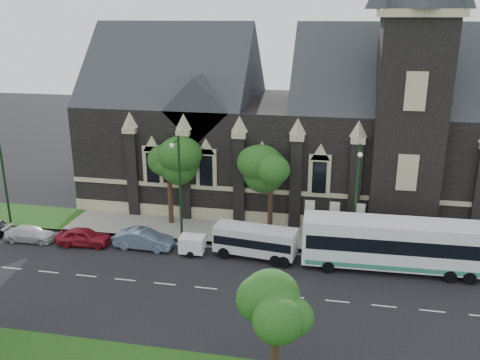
% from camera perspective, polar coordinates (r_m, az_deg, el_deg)
% --- Properties ---
extents(ground, '(160.00, 160.00, 0.00)m').
position_cam_1_polar(ground, '(36.60, -3.79, -11.85)').
color(ground, black).
rests_on(ground, ground).
extents(sidewalk, '(80.00, 5.00, 0.15)m').
position_cam_1_polar(sidewalk, '(44.82, -0.68, -5.84)').
color(sidewalk, gray).
rests_on(sidewalk, ground).
extents(museum, '(40.00, 17.70, 29.90)m').
position_cam_1_polar(museum, '(50.51, 7.20, 6.41)').
color(museum, black).
rests_on(museum, ground).
extents(tree_park_east, '(3.40, 3.40, 6.28)m').
position_cam_1_polar(tree_park_east, '(25.35, 4.40, -14.43)').
color(tree_park_east, black).
rests_on(tree_park_east, ground).
extents(tree_walk_right, '(4.08, 4.08, 7.80)m').
position_cam_1_polar(tree_walk_right, '(43.45, 3.77, 1.42)').
color(tree_walk_right, black).
rests_on(tree_walk_right, ground).
extents(tree_walk_left, '(3.91, 3.91, 7.64)m').
position_cam_1_polar(tree_walk_left, '(45.45, -7.57, 1.93)').
color(tree_walk_left, black).
rests_on(tree_walk_left, ground).
extents(street_lamp_near, '(0.36, 1.88, 9.00)m').
position_cam_1_polar(street_lamp_near, '(39.94, 12.76, -1.58)').
color(street_lamp_near, black).
rests_on(street_lamp_near, ground).
extents(street_lamp_mid, '(0.36, 1.88, 9.00)m').
position_cam_1_polar(street_lamp_mid, '(41.81, -6.76, -0.36)').
color(street_lamp_mid, black).
rests_on(street_lamp_mid, ground).
extents(street_lamp_far, '(0.36, 1.88, 9.00)m').
position_cam_1_polar(street_lamp_far, '(49.02, -24.87, 0.81)').
color(street_lamp_far, black).
rests_on(street_lamp_far, ground).
extents(banner_flag_left, '(0.90, 0.10, 4.00)m').
position_cam_1_polar(banner_flag_left, '(42.71, 7.47, -3.89)').
color(banner_flag_left, black).
rests_on(banner_flag_left, ground).
extents(banner_flag_center, '(0.90, 0.10, 4.00)m').
position_cam_1_polar(banner_flag_center, '(42.65, 10.16, -4.05)').
color(banner_flag_center, black).
rests_on(banner_flag_center, ground).
extents(banner_flag_right, '(0.90, 0.10, 4.00)m').
position_cam_1_polar(banner_flag_right, '(42.69, 12.85, -4.21)').
color(banner_flag_right, black).
rests_on(banner_flag_right, ground).
extents(tour_coach, '(13.17, 3.28, 3.82)m').
position_cam_1_polar(tour_coach, '(39.66, 16.57, -6.78)').
color(tour_coach, white).
rests_on(tour_coach, ground).
extents(shuttle_bus, '(6.59, 2.98, 2.46)m').
position_cam_1_polar(shuttle_bus, '(40.13, 1.72, -6.69)').
color(shuttle_bus, silver).
rests_on(shuttle_bus, ground).
extents(box_trailer, '(2.83, 1.66, 1.50)m').
position_cam_1_polar(box_trailer, '(41.04, -5.30, -7.08)').
color(box_trailer, white).
rests_on(box_trailer, ground).
extents(sedan, '(4.78, 1.73, 1.57)m').
position_cam_1_polar(sedan, '(42.58, -10.57, -6.46)').
color(sedan, slate).
rests_on(sedan, ground).
extents(car_far_red, '(4.53, 2.19, 1.49)m').
position_cam_1_polar(car_far_red, '(44.29, -16.91, -6.02)').
color(car_far_red, maroon).
rests_on(car_far_red, ground).
extents(car_far_white, '(4.32, 1.90, 1.23)m').
position_cam_1_polar(car_far_white, '(46.66, -22.21, -5.54)').
color(car_far_white, silver).
rests_on(car_far_white, ground).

